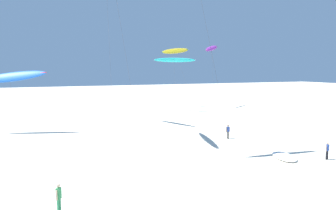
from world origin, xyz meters
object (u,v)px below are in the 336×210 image
(flying_kite_4, at_px, (212,48))
(person_near_left, at_px, (59,198))
(flying_kite_3, at_px, (176,51))
(grounded_kite_1, at_px, (284,156))
(person_foreground_walker, at_px, (228,131))
(flying_kite_0, at_px, (11,77))
(person_near_right, at_px, (327,150))
(flying_kite_1, at_px, (174,60))

(flying_kite_4, xyz_separation_m, person_near_left, (-34.64, -41.59, -11.24))
(flying_kite_3, xyz_separation_m, grounded_kite_1, (-8.03, -40.73, -11.57))
(flying_kite_3, distance_m, flying_kite_4, 7.47)
(grounded_kite_1, xyz_separation_m, person_near_left, (-19.89, -4.10, 0.84))
(flying_kite_4, relative_size, person_foreground_walker, 8.20)
(flying_kite_0, xyz_separation_m, person_near_left, (2.80, -26.47, -6.05))
(flying_kite_0, bearing_deg, person_near_right, -43.33)
(flying_kite_0, bearing_deg, grounded_kite_1, -44.59)
(flying_kite_3, xyz_separation_m, person_near_right, (-4.96, -42.66, -10.83))
(flying_kite_0, distance_m, flying_kite_4, 40.71)
(person_near_left, relative_size, person_near_right, 1.11)
(grounded_kite_1, bearing_deg, flying_kite_1, 82.64)
(grounded_kite_1, bearing_deg, flying_kite_4, 68.53)
(flying_kite_1, height_order, flying_kite_3, flying_kite_3)
(flying_kite_0, xyz_separation_m, grounded_kite_1, (22.70, -22.37, -6.90))
(flying_kite_3, relative_size, person_near_right, 8.02)
(flying_kite_0, bearing_deg, person_foreground_walker, -30.46)
(flying_kite_4, distance_m, person_foreground_walker, 33.99)
(flying_kite_3, xyz_separation_m, flying_kite_4, (6.71, -3.24, 0.51))
(flying_kite_0, height_order, flying_kite_1, flying_kite_1)
(flying_kite_1, relative_size, flying_kite_3, 0.80)
(flying_kite_4, bearing_deg, person_near_left, -129.79)
(flying_kite_3, height_order, flying_kite_4, flying_kite_4)
(flying_kite_0, distance_m, person_near_right, 35.95)
(flying_kite_0, relative_size, person_foreground_walker, 5.10)
(flying_kite_1, height_order, person_foreground_walker, flying_kite_1)
(flying_kite_0, height_order, flying_kite_3, flying_kite_3)
(grounded_kite_1, height_order, person_near_left, person_near_left)
(flying_kite_1, bearing_deg, flying_kite_0, -157.64)
(flying_kite_4, xyz_separation_m, person_near_right, (-11.67, -39.42, -11.34))
(flying_kite_0, bearing_deg, person_near_left, -83.96)
(flying_kite_1, distance_m, flying_kite_4, 11.45)
(flying_kite_4, bearing_deg, person_foreground_walker, -117.43)
(person_near_right, bearing_deg, flying_kite_3, 83.36)
(person_near_right, bearing_deg, flying_kite_4, 73.50)
(flying_kite_0, relative_size, person_near_right, 5.22)
(flying_kite_0, height_order, grounded_kite_1, flying_kite_0)
(flying_kite_4, relative_size, person_near_left, 7.57)
(person_foreground_walker, bearing_deg, grounded_kite_1, -89.88)
(flying_kite_1, relative_size, flying_kite_4, 0.77)
(flying_kite_1, xyz_separation_m, person_foreground_walker, (-4.34, -24.45, -8.72))
(flying_kite_3, bearing_deg, flying_kite_0, -149.14)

